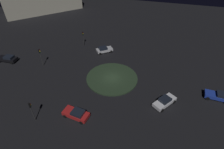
{
  "coord_description": "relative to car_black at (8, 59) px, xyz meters",
  "views": [
    {
      "loc": [
        -28.15,
        -8.32,
        23.87
      ],
      "look_at": [
        0.0,
        0.0,
        1.07
      ],
      "focal_mm": 28.7,
      "sensor_mm": 36.0,
      "label": 1
    }
  ],
  "objects": [
    {
      "name": "ground_plane",
      "position": [
        0.75,
        -25.66,
        -0.78
      ],
      "size": [
        118.17,
        118.17,
        0.0
      ],
      "primitive_type": "plane",
      "color": "black"
    },
    {
      "name": "traffic_light_northwest",
      "position": [
        -13.16,
        -16.73,
        2.06
      ],
      "size": [
        0.4,
        0.37,
        3.99
      ],
      "rotation": [
        0.0,
        0.0,
        -0.57
      ],
      "color": "#2D2D2D",
      "rests_on": "ground_plane"
    },
    {
      "name": "traffic_light_northeast",
      "position": [
        12.35,
        -14.22,
        2.08
      ],
      "size": [
        0.39,
        0.39,
        4.02
      ],
      "rotation": [
        0.0,
        0.0,
        -2.36
      ],
      "color": "#2D2D2D",
      "rests_on": "ground_plane"
    },
    {
      "name": "car_red",
      "position": [
        -10.61,
        -22.9,
        -0.03
      ],
      "size": [
        2.6,
        4.57,
        1.47
      ],
      "rotation": [
        0.0,
        0.0,
        1.44
      ],
      "color": "red",
      "rests_on": "ground_plane"
    },
    {
      "name": "roundabout_island",
      "position": [
        0.75,
        -25.66,
        -0.65
      ],
      "size": [
        10.79,
        10.79,
        0.28
      ],
      "primitive_type": "cylinder",
      "color": "#263823",
      "rests_on": "ground_plane"
    },
    {
      "name": "store_building",
      "position": [
        34.77,
        12.78,
        3.38
      ],
      "size": [
        28.33,
        27.08,
        8.33
      ],
      "rotation": [
        0.0,
        0.0,
        2.41
      ],
      "color": "#ADA893",
      "rests_on": "ground_plane"
    },
    {
      "name": "car_blue",
      "position": [
        0.57,
        -46.01,
        -0.0
      ],
      "size": [
        2.33,
        4.4,
        1.49
      ],
      "rotation": [
        0.0,
        0.0,
        1.51
      ],
      "color": "#1E38A5",
      "rests_on": "ground_plane"
    },
    {
      "name": "car_silver",
      "position": [
        10.59,
        -20.63,
        -0.02
      ],
      "size": [
        4.02,
        4.35,
        1.46
      ],
      "rotation": [
        0.0,
        0.0,
        -0.89
      ],
      "color": "silver",
      "rests_on": "ground_plane"
    },
    {
      "name": "car_white",
      "position": [
        -3.68,
        -36.66,
        -0.01
      ],
      "size": [
        4.73,
        4.13,
        1.49
      ],
      "rotation": [
        0.0,
        0.0,
        2.51
      ],
      "color": "white",
      "rests_on": "ground_plane"
    },
    {
      "name": "car_black",
      "position": [
        0.0,
        0.0,
        0.0
      ],
      "size": [
        2.3,
        4.63,
        1.53
      ],
      "rotation": [
        0.0,
        0.0,
        1.64
      ],
      "color": "black",
      "rests_on": "ground_plane"
    },
    {
      "name": "traffic_light_north",
      "position": [
        0.68,
        -9.12,
        2.35
      ],
      "size": [
        0.3,
        0.36,
        4.42
      ],
      "rotation": [
        0.0,
        0.0,
        -1.57
      ],
      "color": "#2D2D2D",
      "rests_on": "ground_plane"
    }
  ]
}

